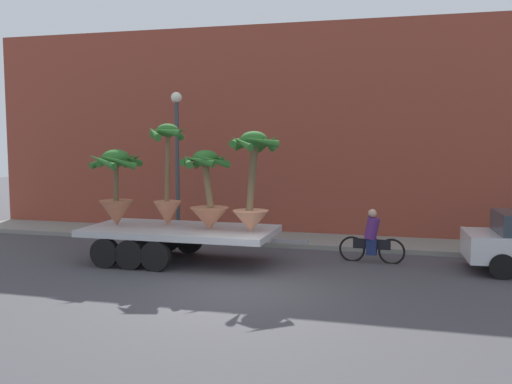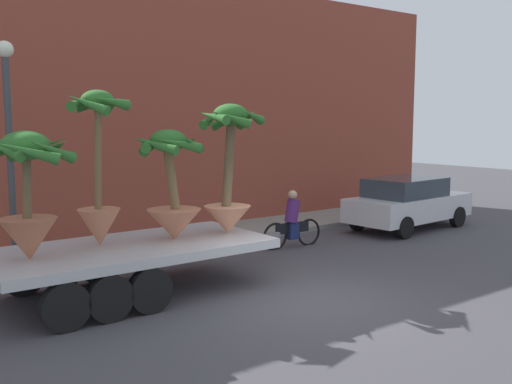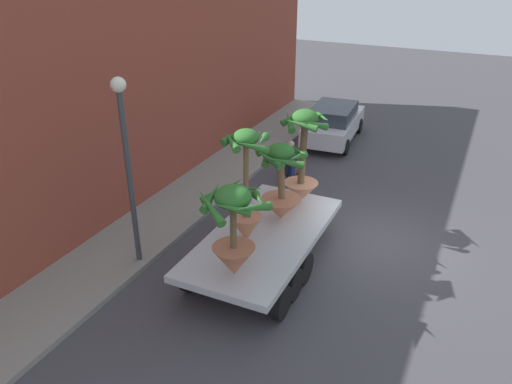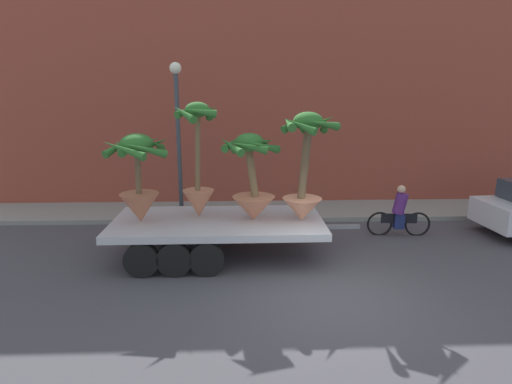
{
  "view_description": "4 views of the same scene",
  "coord_description": "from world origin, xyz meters",
  "px_view_note": "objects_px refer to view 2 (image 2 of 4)",
  "views": [
    {
      "loc": [
        3.81,
        -12.41,
        3.55
      ],
      "look_at": [
        -0.37,
        2.73,
        1.99
      ],
      "focal_mm": 40.18,
      "sensor_mm": 36.0,
      "label": 1
    },
    {
      "loc": [
        -7.06,
        -7.87,
        3.34
      ],
      "look_at": [
        0.57,
        2.37,
        1.76
      ],
      "focal_mm": 41.09,
      "sensor_mm": 36.0,
      "label": 2
    },
    {
      "loc": [
        -12.56,
        -2.31,
        7.67
      ],
      "look_at": [
        -1.07,
        3.2,
        1.35
      ],
      "focal_mm": 35.56,
      "sensor_mm": 36.0,
      "label": 3
    },
    {
      "loc": [
        -1.85,
        -7.86,
        4.16
      ],
      "look_at": [
        -1.47,
        2.83,
        1.55
      ],
      "focal_mm": 29.41,
      "sensor_mm": 36.0,
      "label": 4
    }
  ],
  "objects_px": {
    "flatbed_trailer": "(119,257)",
    "potted_palm_middle": "(172,191)",
    "cyclist": "(292,222)",
    "potted_palm_front": "(27,196)",
    "potted_palm_extra": "(229,173)",
    "parked_car": "(408,202)",
    "potted_palm_rear": "(99,178)",
    "street_lamp": "(9,125)"
  },
  "relations": [
    {
      "from": "potted_palm_extra",
      "to": "parked_car",
      "type": "distance_m",
      "value": 7.83
    },
    {
      "from": "potted_palm_rear",
      "to": "potted_palm_middle",
      "type": "xyz_separation_m",
      "value": [
        1.34,
        -0.35,
        -0.3
      ]
    },
    {
      "from": "street_lamp",
      "to": "cyclist",
      "type": "bearing_deg",
      "value": -13.92
    },
    {
      "from": "potted_palm_front",
      "to": "parked_car",
      "type": "relative_size",
      "value": 0.49
    },
    {
      "from": "potted_palm_middle",
      "to": "potted_palm_front",
      "type": "bearing_deg",
      "value": -178.94
    },
    {
      "from": "potted_palm_front",
      "to": "street_lamp",
      "type": "relative_size",
      "value": 0.45
    },
    {
      "from": "potted_palm_front",
      "to": "potted_palm_extra",
      "type": "distance_m",
      "value": 4.03
    },
    {
      "from": "potted_palm_middle",
      "to": "parked_car",
      "type": "relative_size",
      "value": 0.49
    },
    {
      "from": "cyclist",
      "to": "parked_car",
      "type": "distance_m",
      "value": 4.53
    },
    {
      "from": "potted_palm_rear",
      "to": "street_lamp",
      "type": "xyz_separation_m",
      "value": [
        -0.86,
        2.74,
        0.98
      ]
    },
    {
      "from": "cyclist",
      "to": "street_lamp",
      "type": "relative_size",
      "value": 0.38
    },
    {
      "from": "parked_car",
      "to": "street_lamp",
      "type": "height_order",
      "value": "street_lamp"
    },
    {
      "from": "potted_palm_front",
      "to": "potted_palm_extra",
      "type": "xyz_separation_m",
      "value": [
        4.03,
        -0.04,
        0.16
      ]
    },
    {
      "from": "flatbed_trailer",
      "to": "potted_palm_middle",
      "type": "distance_m",
      "value": 1.62
    },
    {
      "from": "potted_palm_front",
      "to": "potted_palm_extra",
      "type": "bearing_deg",
      "value": -0.62
    },
    {
      "from": "potted_palm_extra",
      "to": "street_lamp",
      "type": "distance_m",
      "value": 4.83
    },
    {
      "from": "potted_palm_front",
      "to": "flatbed_trailer",
      "type": "bearing_deg",
      "value": 4.61
    },
    {
      "from": "flatbed_trailer",
      "to": "potted_palm_middle",
      "type": "xyz_separation_m",
      "value": [
        1.09,
        -0.08,
        1.19
      ]
    },
    {
      "from": "potted_palm_extra",
      "to": "cyclist",
      "type": "distance_m",
      "value": 3.76
    },
    {
      "from": "potted_palm_middle",
      "to": "street_lamp",
      "type": "relative_size",
      "value": 0.45
    },
    {
      "from": "potted_palm_front",
      "to": "potted_palm_rear",
      "type": "bearing_deg",
      "value": 15.87
    },
    {
      "from": "flatbed_trailer",
      "to": "street_lamp",
      "type": "distance_m",
      "value": 4.04
    },
    {
      "from": "flatbed_trailer",
      "to": "cyclist",
      "type": "relative_size",
      "value": 3.42
    },
    {
      "from": "cyclist",
      "to": "street_lamp",
      "type": "xyz_separation_m",
      "value": [
        -6.54,
        1.62,
        2.56
      ]
    },
    {
      "from": "potted_palm_middle",
      "to": "parked_car",
      "type": "height_order",
      "value": "potted_palm_middle"
    },
    {
      "from": "street_lamp",
      "to": "potted_palm_front",
      "type": "bearing_deg",
      "value": -99.67
    },
    {
      "from": "flatbed_trailer",
      "to": "potted_palm_middle",
      "type": "bearing_deg",
      "value": -4.32
    },
    {
      "from": "flatbed_trailer",
      "to": "potted_palm_middle",
      "type": "height_order",
      "value": "potted_palm_middle"
    },
    {
      "from": "potted_palm_front",
      "to": "cyclist",
      "type": "distance_m",
      "value": 7.37
    },
    {
      "from": "potted_palm_rear",
      "to": "cyclist",
      "type": "height_order",
      "value": "potted_palm_rear"
    },
    {
      "from": "parked_car",
      "to": "flatbed_trailer",
      "type": "bearing_deg",
      "value": -172.78
    },
    {
      "from": "potted_palm_extra",
      "to": "street_lamp",
      "type": "height_order",
      "value": "street_lamp"
    },
    {
      "from": "potted_palm_middle",
      "to": "potted_palm_front",
      "type": "xyz_separation_m",
      "value": [
        -2.74,
        -0.05,
        0.13
      ]
    },
    {
      "from": "potted_palm_middle",
      "to": "parked_car",
      "type": "distance_m",
      "value": 9.03
    },
    {
      "from": "potted_palm_extra",
      "to": "cyclist",
      "type": "bearing_deg",
      "value": 27.06
    },
    {
      "from": "potted_palm_middle",
      "to": "parked_car",
      "type": "xyz_separation_m",
      "value": [
        8.86,
        1.34,
        -1.12
      ]
    },
    {
      "from": "potted_palm_front",
      "to": "cyclist",
      "type": "xyz_separation_m",
      "value": [
        7.08,
        1.51,
        -1.41
      ]
    },
    {
      "from": "potted_palm_front",
      "to": "cyclist",
      "type": "height_order",
      "value": "potted_palm_front"
    },
    {
      "from": "flatbed_trailer",
      "to": "potted_palm_front",
      "type": "distance_m",
      "value": 2.11
    },
    {
      "from": "cyclist",
      "to": "potted_palm_rear",
      "type": "bearing_deg",
      "value": -168.89
    },
    {
      "from": "flatbed_trailer",
      "to": "potted_palm_front",
      "type": "relative_size",
      "value": 2.88
    },
    {
      "from": "potted_palm_rear",
      "to": "potted_palm_extra",
      "type": "xyz_separation_m",
      "value": [
        2.63,
        -0.44,
        -0.01
      ]
    }
  ]
}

